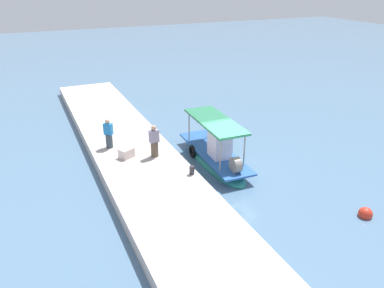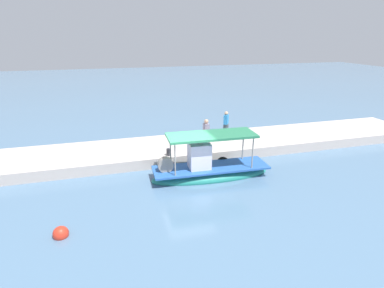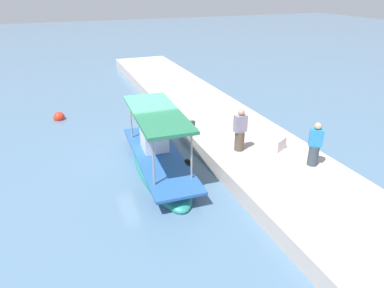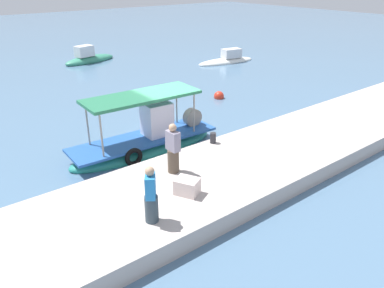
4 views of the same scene
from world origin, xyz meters
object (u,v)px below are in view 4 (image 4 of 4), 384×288
object	(u,v)px
fisherman_by_crate	(151,197)
mooring_bollard	(213,138)
fisherman_near_bollard	(173,151)
cargo_crate	(187,186)
moored_boat_near	(89,59)
moored_boat_mid	(227,60)
marker_buoy	(219,96)
main_fishing_boat	(147,141)

from	to	relation	value
fisherman_by_crate	mooring_bollard	size ratio (longest dim) A/B	3.93
fisherman_near_bollard	fisherman_by_crate	world-z (taller)	fisherman_near_bollard
cargo_crate	mooring_bollard	bearing A→B (deg)	37.20
moored_boat_near	moored_boat_mid	distance (m)	11.30
mooring_bollard	moored_boat_mid	bearing A→B (deg)	45.09
cargo_crate	moored_boat_mid	bearing A→B (deg)	43.65
fisherman_near_bollard	cargo_crate	world-z (taller)	fisherman_near_bollard
moored_boat_near	cargo_crate	bearing A→B (deg)	-107.04
cargo_crate	marker_buoy	world-z (taller)	cargo_crate
main_fishing_boat	cargo_crate	xyz separation A→B (m)	(-1.36, -4.52, 0.44)
mooring_bollard	cargo_crate	distance (m)	3.90
cargo_crate	moored_boat_mid	world-z (taller)	cargo_crate
mooring_bollard	moored_boat_near	world-z (taller)	moored_boat_near
moored_boat_near	main_fishing_boat	bearing A→B (deg)	-107.11
mooring_bollard	moored_boat_mid	size ratio (longest dim) A/B	0.08
marker_buoy	main_fishing_boat	bearing A→B (deg)	-154.11
fisherman_near_bollard	marker_buoy	bearing A→B (deg)	39.42
fisherman_by_crate	moored_boat_near	size ratio (longest dim) A/B	0.35
cargo_crate	marker_buoy	xyz separation A→B (m)	(8.52, 7.99, -0.75)
main_fishing_boat	fisherman_near_bollard	xyz separation A→B (m)	(-0.87, -3.13, 0.98)
fisherman_by_crate	moored_boat_near	world-z (taller)	fisherman_by_crate
moored_boat_mid	marker_buoy	bearing A→B (deg)	-135.78
fisherman_near_bollard	fisherman_by_crate	bearing A→B (deg)	-137.65
main_fishing_boat	mooring_bollard	distance (m)	2.81
fisherman_near_bollard	mooring_bollard	xyz separation A→B (m)	(2.62, 0.96, -0.58)
main_fishing_boat	moored_boat_near	world-z (taller)	main_fishing_boat
fisherman_by_crate	mooring_bollard	bearing A→B (deg)	31.38
fisherman_by_crate	moored_boat_near	xyz separation A→B (m)	(8.32, 22.42, -1.11)
main_fishing_boat	fisherman_by_crate	world-z (taller)	main_fishing_boat
moored_boat_near	fisherman_by_crate	bearing A→B (deg)	-110.36
fisherman_near_bollard	cargo_crate	bearing A→B (deg)	-109.33
main_fishing_boat	moored_boat_near	xyz separation A→B (m)	(5.35, 17.38, -0.16)
fisherman_near_bollard	moored_boat_mid	xyz separation A→B (m)	(14.98, 13.37, -1.24)
fisherman_by_crate	cargo_crate	bearing A→B (deg)	17.85
main_fishing_boat	fisherman_by_crate	distance (m)	5.92
marker_buoy	moored_boat_mid	distance (m)	9.71
cargo_crate	marker_buoy	bearing A→B (deg)	43.18
main_fishing_boat	fisherman_near_bollard	bearing A→B (deg)	-105.60
fisherman_near_bollard	moored_boat_mid	world-z (taller)	fisherman_near_bollard
moored_boat_near	marker_buoy	bearing A→B (deg)	-82.62
main_fishing_boat	moored_boat_mid	size ratio (longest dim) A/B	1.23
fisherman_near_bollard	moored_boat_near	xyz separation A→B (m)	(6.22, 20.51, -1.14)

